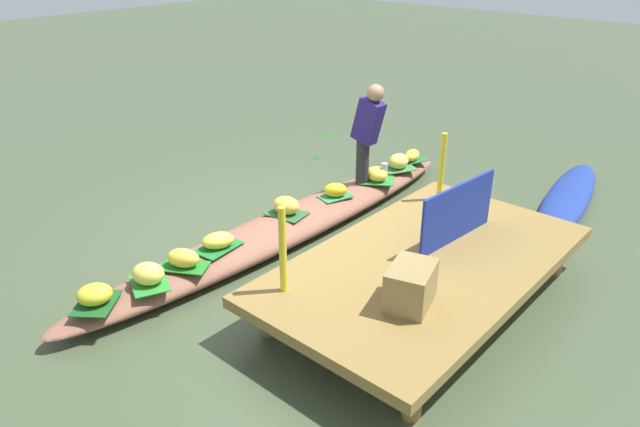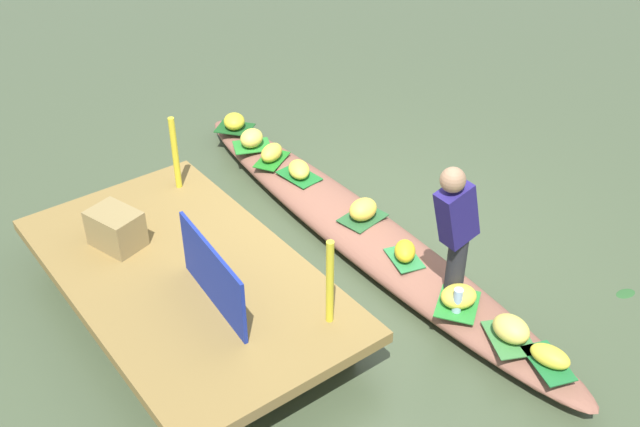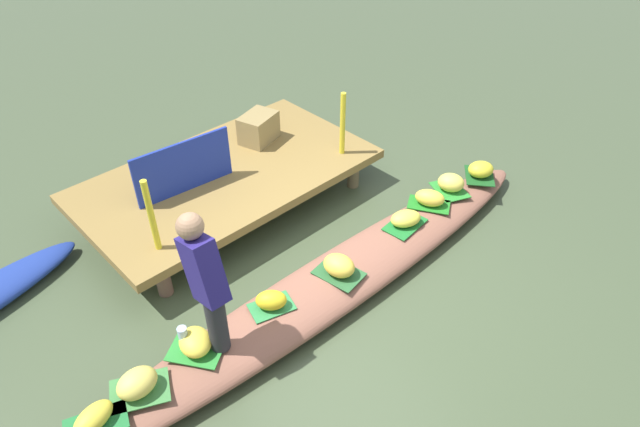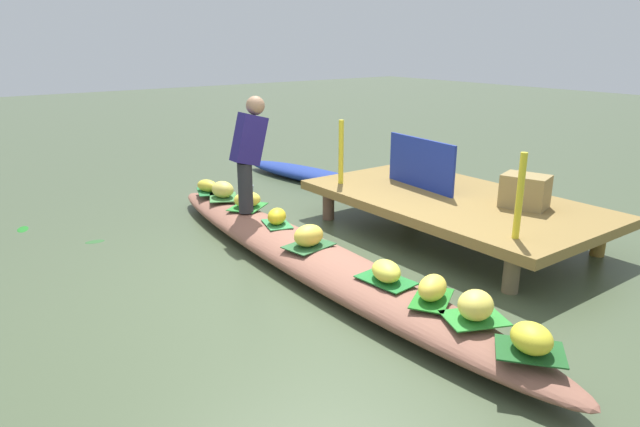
{
  "view_description": "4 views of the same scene",
  "coord_description": "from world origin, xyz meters",
  "px_view_note": "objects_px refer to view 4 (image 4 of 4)",
  "views": [
    {
      "loc": [
        4.15,
        4.13,
        3.1
      ],
      "look_at": [
        0.15,
        0.59,
        0.52
      ],
      "focal_mm": 33.13,
      "sensor_mm": 36.0,
      "label": 1
    },
    {
      "loc": [
        -4.49,
        3.88,
        4.41
      ],
      "look_at": [
        0.16,
        0.36,
        0.39
      ],
      "focal_mm": 42.37,
      "sensor_mm": 36.0,
      "label": 2
    },
    {
      "loc": [
        -2.66,
        -2.59,
        3.85
      ],
      "look_at": [
        0.23,
        0.46,
        0.56
      ],
      "focal_mm": 31.22,
      "sensor_mm": 36.0,
      "label": 3
    },
    {
      "loc": [
        3.98,
        -2.88,
        2.09
      ],
      "look_at": [
        -0.07,
        0.14,
        0.52
      ],
      "focal_mm": 31.84,
      "sensor_mm": 36.0,
      "label": 4
    }
  ],
  "objects_px": {
    "banana_bunch_4": "(309,236)",
    "produce_crate": "(525,191)",
    "vendor_boat": "(312,258)",
    "banana_bunch_8": "(476,305)",
    "water_bottle": "(250,195)",
    "banana_bunch_2": "(247,200)",
    "banana_bunch_5": "(532,338)",
    "banana_bunch_3": "(207,186)",
    "banana_bunch_6": "(432,288)",
    "moored_boat": "(311,175)",
    "vendor_person": "(249,148)",
    "banana_bunch_7": "(277,216)",
    "banana_bunch_1": "(386,271)",
    "market_banner": "(421,163)"
  },
  "relations": [
    {
      "from": "banana_bunch_4",
      "to": "produce_crate",
      "type": "xyz_separation_m",
      "value": [
        0.78,
        2.13,
        0.25
      ]
    },
    {
      "from": "vendor_boat",
      "to": "banana_bunch_8",
      "type": "height_order",
      "value": "banana_bunch_8"
    },
    {
      "from": "banana_bunch_8",
      "to": "water_bottle",
      "type": "distance_m",
      "value": 3.31
    },
    {
      "from": "banana_bunch_2",
      "to": "banana_bunch_5",
      "type": "height_order",
      "value": "banana_bunch_5"
    },
    {
      "from": "banana_bunch_3",
      "to": "banana_bunch_5",
      "type": "xyz_separation_m",
      "value": [
        4.61,
        -0.1,
        0.01
      ]
    },
    {
      "from": "banana_bunch_6",
      "to": "produce_crate",
      "type": "distance_m",
      "value": 2.17
    },
    {
      "from": "vendor_boat",
      "to": "moored_boat",
      "type": "height_order",
      "value": "vendor_boat"
    },
    {
      "from": "vendor_boat",
      "to": "banana_bunch_2",
      "type": "xyz_separation_m",
      "value": [
        -1.43,
        0.14,
        0.22
      ]
    },
    {
      "from": "vendor_boat",
      "to": "banana_bunch_8",
      "type": "distance_m",
      "value": 1.84
    },
    {
      "from": "moored_boat",
      "to": "vendor_person",
      "type": "distance_m",
      "value": 2.64
    },
    {
      "from": "moored_boat",
      "to": "banana_bunch_2",
      "type": "distance_m",
      "value": 2.37
    },
    {
      "from": "banana_bunch_4",
      "to": "banana_bunch_5",
      "type": "distance_m",
      "value": 2.3
    },
    {
      "from": "banana_bunch_7",
      "to": "water_bottle",
      "type": "xyz_separation_m",
      "value": [
        -0.77,
        0.14,
        0.03
      ]
    },
    {
      "from": "moored_boat",
      "to": "banana_bunch_8",
      "type": "height_order",
      "value": "banana_bunch_8"
    },
    {
      "from": "banana_bunch_4",
      "to": "banana_bunch_7",
      "type": "bearing_deg",
      "value": 171.28
    },
    {
      "from": "banana_bunch_7",
      "to": "vendor_person",
      "type": "bearing_deg",
      "value": 177.87
    },
    {
      "from": "banana_bunch_2",
      "to": "banana_bunch_4",
      "type": "relative_size",
      "value": 0.99
    },
    {
      "from": "moored_boat",
      "to": "produce_crate",
      "type": "xyz_separation_m",
      "value": [
        3.62,
        0.06,
        0.51
      ]
    },
    {
      "from": "banana_bunch_4",
      "to": "banana_bunch_1",
      "type": "bearing_deg",
      "value": 1.94
    },
    {
      "from": "banana_bunch_7",
      "to": "banana_bunch_2",
      "type": "bearing_deg",
      "value": 174.73
    },
    {
      "from": "banana_bunch_7",
      "to": "banana_bunch_8",
      "type": "distance_m",
      "value": 2.53
    },
    {
      "from": "vendor_person",
      "to": "produce_crate",
      "type": "relative_size",
      "value": 2.84
    },
    {
      "from": "banana_bunch_3",
      "to": "produce_crate",
      "type": "bearing_deg",
      "value": 33.02
    },
    {
      "from": "water_bottle",
      "to": "market_banner",
      "type": "xyz_separation_m",
      "value": [
        1.09,
        1.61,
        0.35
      ]
    },
    {
      "from": "vendor_boat",
      "to": "vendor_person",
      "type": "height_order",
      "value": "vendor_person"
    },
    {
      "from": "banana_bunch_7",
      "to": "banana_bunch_8",
      "type": "height_order",
      "value": "banana_bunch_8"
    },
    {
      "from": "banana_bunch_4",
      "to": "produce_crate",
      "type": "relative_size",
      "value": 0.69
    },
    {
      "from": "banana_bunch_1",
      "to": "produce_crate",
      "type": "xyz_separation_m",
      "value": [
        -0.21,
        2.1,
        0.27
      ]
    },
    {
      "from": "banana_bunch_7",
      "to": "produce_crate",
      "type": "relative_size",
      "value": 0.61
    },
    {
      "from": "banana_bunch_4",
      "to": "banana_bunch_5",
      "type": "bearing_deg",
      "value": 0.37
    },
    {
      "from": "market_banner",
      "to": "produce_crate",
      "type": "height_order",
      "value": "market_banner"
    },
    {
      "from": "banana_bunch_5",
      "to": "banana_bunch_6",
      "type": "xyz_separation_m",
      "value": [
        -0.86,
        0.06,
        0.0
      ]
    },
    {
      "from": "vendor_person",
      "to": "moored_boat",
      "type": "bearing_deg",
      "value": 128.94
    },
    {
      "from": "vendor_person",
      "to": "banana_bunch_4",
      "type": "bearing_deg",
      "value": -5.84
    },
    {
      "from": "banana_bunch_8",
      "to": "vendor_person",
      "type": "xyz_separation_m",
      "value": [
        -3.09,
        0.05,
        0.6
      ]
    },
    {
      "from": "vendor_person",
      "to": "produce_crate",
      "type": "xyz_separation_m",
      "value": [
        2.06,
        2.0,
        -0.35
      ]
    },
    {
      "from": "banana_bunch_4",
      "to": "market_banner",
      "type": "height_order",
      "value": "market_banner"
    },
    {
      "from": "banana_bunch_3",
      "to": "banana_bunch_2",
      "type": "bearing_deg",
      "value": 4.01
    },
    {
      "from": "banana_bunch_4",
      "to": "water_bottle",
      "type": "xyz_separation_m",
      "value": [
        -1.49,
        0.25,
        0.01
      ]
    },
    {
      "from": "banana_bunch_6",
      "to": "banana_bunch_7",
      "type": "xyz_separation_m",
      "value": [
        -2.15,
        0.03,
        -0.01
      ]
    },
    {
      "from": "vendor_boat",
      "to": "banana_bunch_3",
      "type": "xyz_separation_m",
      "value": [
        -2.32,
        0.08,
        0.21
      ]
    },
    {
      "from": "banana_bunch_2",
      "to": "produce_crate",
      "type": "height_order",
      "value": "produce_crate"
    },
    {
      "from": "banana_bunch_7",
      "to": "water_bottle",
      "type": "bearing_deg",
      "value": 169.8
    },
    {
      "from": "banana_bunch_5",
      "to": "vendor_person",
      "type": "bearing_deg",
      "value": 178.15
    },
    {
      "from": "banana_bunch_5",
      "to": "banana_bunch_8",
      "type": "relative_size",
      "value": 1.01
    },
    {
      "from": "moored_boat",
      "to": "banana_bunch_6",
      "type": "distance_m",
      "value": 4.72
    },
    {
      "from": "banana_bunch_1",
      "to": "vendor_person",
      "type": "xyz_separation_m",
      "value": [
        -2.26,
        0.1,
        0.62
      ]
    },
    {
      "from": "banana_bunch_1",
      "to": "banana_bunch_5",
      "type": "distance_m",
      "value": 1.31
    },
    {
      "from": "banana_bunch_8",
      "to": "produce_crate",
      "type": "xyz_separation_m",
      "value": [
        -1.04,
        2.05,
        0.25
      ]
    },
    {
      "from": "banana_bunch_7",
      "to": "banana_bunch_6",
      "type": "bearing_deg",
      "value": -0.86
    }
  ]
}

